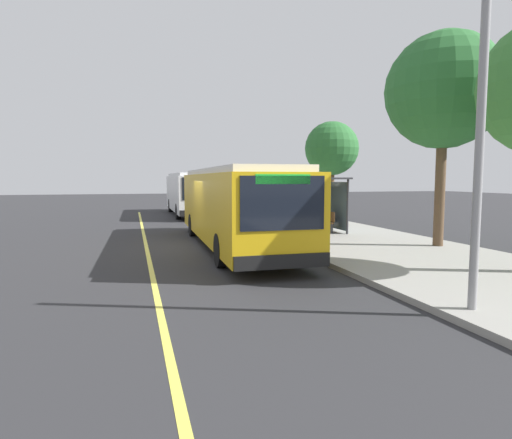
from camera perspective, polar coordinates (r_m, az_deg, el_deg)
ground_plane at (r=16.76m, az=-6.64°, el=-3.49°), size 120.00×120.00×0.00m
sidewalk_curb at (r=18.66m, az=11.87°, el=-2.43°), size 44.00×6.40×0.15m
lane_stripe_center at (r=16.55m, az=-14.19°, el=-3.72°), size 36.00×0.14×0.01m
transit_bus_main at (r=16.29m, az=-2.91°, el=2.00°), size 11.79×2.80×2.95m
transit_bus_second at (r=31.17m, az=-8.66°, el=3.57°), size 10.52×2.68×2.95m
bus_shelter at (r=20.49m, az=8.86°, el=3.48°), size 2.90×1.60×2.48m
waiting_bench at (r=20.13m, az=8.87°, el=-0.21°), size 1.60×0.48×0.95m
route_sign_post at (r=17.21m, az=5.59°, el=3.30°), size 0.44×0.08×2.80m
pedestrian_commuter at (r=20.94m, az=5.51°, el=1.37°), size 0.24×0.40×1.69m
street_tree_upstreet at (r=25.29m, az=9.92°, el=9.11°), size 3.05×3.05×5.66m
street_tree_downstreet at (r=17.22m, az=23.49°, el=15.21°), size 4.07×4.07×7.56m
utility_pole at (r=8.92m, az=27.40°, el=9.74°), size 0.16×0.16×6.40m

